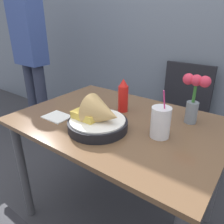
# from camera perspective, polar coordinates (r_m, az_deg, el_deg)

# --- Properties ---
(ground_plane) EXTENTS (12.00, 12.00, 0.00)m
(ground_plane) POSITION_cam_1_polar(r_m,az_deg,el_deg) (1.66, 1.35, -25.46)
(ground_plane) COLOR #38383D
(wall_window) EXTENTS (7.00, 0.06, 2.60)m
(wall_window) POSITION_cam_1_polar(r_m,az_deg,el_deg) (2.00, 20.58, 23.78)
(wall_window) COLOR slate
(wall_window) RESTS_ON ground_plane
(dining_table) EXTENTS (1.11, 0.79, 0.73)m
(dining_table) POSITION_cam_1_polar(r_m,az_deg,el_deg) (1.25, 1.63, -6.35)
(dining_table) COLOR brown
(dining_table) RESTS_ON ground_plane
(chair_far_window) EXTENTS (0.40, 0.40, 0.90)m
(chair_far_window) POSITION_cam_1_polar(r_m,az_deg,el_deg) (1.94, 17.65, 0.53)
(chair_far_window) COLOR black
(chair_far_window) RESTS_ON ground_plane
(food_basket) EXTENTS (0.30, 0.30, 0.18)m
(food_basket) POSITION_cam_1_polar(r_m,az_deg,el_deg) (1.07, -3.27, -1.82)
(food_basket) COLOR black
(food_basket) RESTS_ON dining_table
(ketchup_bottle) EXTENTS (0.06, 0.06, 0.20)m
(ketchup_bottle) POSITION_cam_1_polar(r_m,az_deg,el_deg) (1.28, 2.93, 4.23)
(ketchup_bottle) COLOR red
(ketchup_bottle) RESTS_ON dining_table
(drink_cup) EXTENTS (0.09, 0.09, 0.24)m
(drink_cup) POSITION_cam_1_polar(r_m,az_deg,el_deg) (1.03, 12.53, -2.87)
(drink_cup) COLOR silver
(drink_cup) RESTS_ON dining_table
(flower_vase) EXTENTS (0.14, 0.06, 0.26)m
(flower_vase) POSITION_cam_1_polar(r_m,az_deg,el_deg) (1.19, 20.68, 4.20)
(flower_vase) COLOR gray
(flower_vase) RESTS_ON dining_table
(napkin) EXTENTS (0.14, 0.12, 0.01)m
(napkin) POSITION_cam_1_polar(r_m,az_deg,el_deg) (1.26, -14.15, -1.23)
(napkin) COLOR white
(napkin) RESTS_ON dining_table
(person_standing) EXTENTS (0.32, 0.19, 1.69)m
(person_standing) POSITION_cam_1_polar(r_m,az_deg,el_deg) (2.30, -20.70, 15.53)
(person_standing) COLOR #2D3347
(person_standing) RESTS_ON ground_plane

